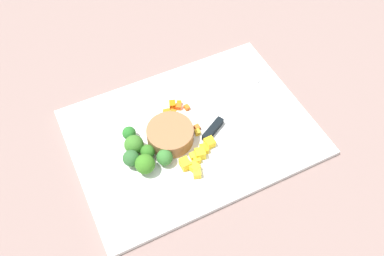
% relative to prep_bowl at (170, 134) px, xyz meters
% --- Properties ---
extents(ground_plane, '(4.00, 4.00, 0.00)m').
position_rel_prep_bowl_xyz_m(ground_plane, '(-0.05, 0.00, -0.03)').
color(ground_plane, gray).
extents(cutting_board, '(0.53, 0.39, 0.01)m').
position_rel_prep_bowl_xyz_m(cutting_board, '(-0.05, 0.00, -0.02)').
color(cutting_board, white).
rests_on(cutting_board, ground_plane).
extents(prep_bowl, '(0.10, 0.10, 0.04)m').
position_rel_prep_bowl_xyz_m(prep_bowl, '(0.00, 0.00, 0.00)').
color(prep_bowl, '#996841').
rests_on(prep_bowl, cutting_board).
extents(chef_knife, '(0.26, 0.15, 0.02)m').
position_rel_prep_bowl_xyz_m(chef_knife, '(-0.15, -0.00, -0.01)').
color(chef_knife, silver).
rests_on(chef_knife, cutting_board).
extents(carrot_dice_0, '(0.01, 0.01, 0.01)m').
position_rel_prep_bowl_xyz_m(carrot_dice_0, '(-0.07, 0.00, -0.01)').
color(carrot_dice_0, orange).
rests_on(carrot_dice_0, cutting_board).
extents(carrot_dice_1, '(0.02, 0.02, 0.01)m').
position_rel_prep_bowl_xyz_m(carrot_dice_1, '(-0.03, -0.06, -0.01)').
color(carrot_dice_1, orange).
rests_on(carrot_dice_1, cutting_board).
extents(carrot_dice_2, '(0.01, 0.01, 0.01)m').
position_rel_prep_bowl_xyz_m(carrot_dice_2, '(-0.06, -0.08, -0.01)').
color(carrot_dice_2, orange).
rests_on(carrot_dice_2, cutting_board).
extents(carrot_dice_3, '(0.02, 0.02, 0.02)m').
position_rel_prep_bowl_xyz_m(carrot_dice_3, '(-0.04, -0.08, -0.01)').
color(carrot_dice_3, orange).
rests_on(carrot_dice_3, cutting_board).
extents(carrot_dice_4, '(0.01, 0.01, 0.01)m').
position_rel_prep_bowl_xyz_m(carrot_dice_4, '(-0.07, -0.06, -0.01)').
color(carrot_dice_4, orange).
rests_on(carrot_dice_4, cutting_board).
extents(carrot_dice_5, '(0.02, 0.02, 0.01)m').
position_rel_prep_bowl_xyz_m(carrot_dice_5, '(-0.02, -0.07, -0.01)').
color(carrot_dice_5, orange).
rests_on(carrot_dice_5, cutting_board).
extents(carrot_dice_6, '(0.02, 0.02, 0.01)m').
position_rel_prep_bowl_xyz_m(carrot_dice_6, '(-0.05, -0.07, -0.01)').
color(carrot_dice_6, orange).
rests_on(carrot_dice_6, cutting_board).
extents(pepper_dice_0, '(0.02, 0.02, 0.01)m').
position_rel_prep_bowl_xyz_m(pepper_dice_0, '(-0.05, 0.06, -0.01)').
color(pepper_dice_0, yellow).
rests_on(pepper_dice_0, cutting_board).
extents(pepper_dice_1, '(0.02, 0.01, 0.01)m').
position_rel_prep_bowl_xyz_m(pepper_dice_1, '(-0.03, 0.08, -0.01)').
color(pepper_dice_1, yellow).
rests_on(pepper_dice_1, cutting_board).
extents(pepper_dice_2, '(0.02, 0.02, 0.02)m').
position_rel_prep_bowl_xyz_m(pepper_dice_2, '(0.00, 0.08, -0.01)').
color(pepper_dice_2, yellow).
rests_on(pepper_dice_2, cutting_board).
extents(pepper_dice_3, '(0.03, 0.02, 0.02)m').
position_rel_prep_bowl_xyz_m(pepper_dice_3, '(-0.04, 0.07, -0.01)').
color(pepper_dice_3, yellow).
rests_on(pepper_dice_3, cutting_board).
extents(pepper_dice_4, '(0.02, 0.02, 0.02)m').
position_rel_prep_bowl_xyz_m(pepper_dice_4, '(-0.07, 0.05, -0.01)').
color(pepper_dice_4, yellow).
rests_on(pepper_dice_4, cutting_board).
extents(pepper_dice_5, '(0.03, 0.03, 0.02)m').
position_rel_prep_bowl_xyz_m(pepper_dice_5, '(-0.01, 0.10, -0.01)').
color(pepper_dice_5, yellow).
rests_on(pepper_dice_5, cutting_board).
extents(pepper_dice_6, '(0.01, 0.01, 0.01)m').
position_rel_prep_bowl_xyz_m(pepper_dice_6, '(-0.06, 0.01, -0.01)').
color(pepper_dice_6, yellow).
rests_on(pepper_dice_6, cutting_board).
extents(pepper_dice_7, '(0.02, 0.02, 0.02)m').
position_rel_prep_bowl_xyz_m(pepper_dice_7, '(-0.01, 0.11, -0.01)').
color(pepper_dice_7, yellow).
rests_on(pepper_dice_7, cutting_board).
extents(pepper_dice_8, '(0.01, 0.02, 0.01)m').
position_rel_prep_bowl_xyz_m(pepper_dice_8, '(-0.02, 0.07, -0.01)').
color(pepper_dice_8, yellow).
rests_on(pepper_dice_8, cutting_board).
extents(broccoli_floret_0, '(0.04, 0.04, 0.04)m').
position_rel_prep_bowl_xyz_m(broccoli_floret_0, '(0.04, 0.05, 0.00)').
color(broccoli_floret_0, '#83BE61').
rests_on(broccoli_floret_0, cutting_board).
extents(broccoli_floret_1, '(0.04, 0.04, 0.05)m').
position_rel_prep_bowl_xyz_m(broccoli_floret_1, '(0.08, 0.05, 0.01)').
color(broccoli_floret_1, '#87AF63').
rests_on(broccoli_floret_1, cutting_board).
extents(broccoli_floret_2, '(0.04, 0.04, 0.04)m').
position_rel_prep_bowl_xyz_m(broccoli_floret_2, '(0.08, -0.01, 0.00)').
color(broccoli_floret_2, '#8FC35C').
rests_on(broccoli_floret_2, cutting_board).
extents(broccoli_floret_3, '(0.03, 0.03, 0.03)m').
position_rel_prep_bowl_xyz_m(broccoli_floret_3, '(0.08, -0.04, 0.00)').
color(broccoli_floret_3, '#8FB260').
rests_on(broccoli_floret_3, cutting_board).
extents(broccoli_floret_4, '(0.03, 0.03, 0.04)m').
position_rel_prep_bowl_xyz_m(broccoli_floret_4, '(0.06, 0.02, 0.00)').
color(broccoli_floret_4, '#96B15B').
rests_on(broccoli_floret_4, cutting_board).
extents(broccoli_floret_5, '(0.04, 0.04, 0.04)m').
position_rel_prep_bowl_xyz_m(broccoli_floret_5, '(0.10, 0.03, 0.01)').
color(broccoli_floret_5, '#98C25A').
rests_on(broccoli_floret_5, cutting_board).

